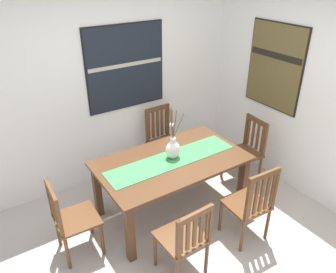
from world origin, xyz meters
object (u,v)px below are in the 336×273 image
at_px(centerpiece_vase, 173,148).
at_px(painting_on_back_wall, 126,67).
at_px(chair_0, 251,203).
at_px(chair_4, 246,150).
at_px(dining_table, 172,167).
at_px(chair_3, 163,139).
at_px(chair_1, 185,238).
at_px(chair_2, 71,218).
at_px(painting_on_side_wall, 275,67).

relative_size(centerpiece_vase, painting_on_back_wall, 0.57).
bearing_deg(chair_0, chair_4, 47.34).
distance_m(dining_table, centerpiece_vase, 0.23).
bearing_deg(chair_3, centerpiece_vase, -115.02).
bearing_deg(dining_table, centerpiece_vase, 38.23).
bearing_deg(dining_table, chair_1, -116.12).
distance_m(dining_table, chair_0, 0.97).
distance_m(dining_table, chair_2, 1.23).
xyz_separation_m(dining_table, painting_on_side_wall, (1.64, 0.08, 0.90)).
relative_size(centerpiece_vase, chair_3, 0.66).
relative_size(centerpiece_vase, painting_on_side_wall, 0.56).
bearing_deg(chair_3, chair_4, -47.59).
bearing_deg(painting_on_back_wall, chair_1, -102.87).
distance_m(centerpiece_vase, chair_1, 1.06).
height_order(centerpiece_vase, chair_4, centerpiece_vase).
bearing_deg(centerpiece_vase, chair_3, 64.98).
height_order(chair_2, chair_3, chair_3).
bearing_deg(dining_table, painting_on_back_wall, 88.27).
height_order(centerpiece_vase, chair_3, centerpiece_vase).
distance_m(dining_table, chair_1, 0.96).
bearing_deg(chair_1, centerpiece_vase, 62.85).
relative_size(chair_0, chair_3, 1.02).
height_order(chair_3, painting_on_back_wall, painting_on_back_wall).
xyz_separation_m(chair_0, chair_1, (-0.85, 0.00, -0.03)).
distance_m(centerpiece_vase, painting_on_side_wall, 1.75).
xyz_separation_m(chair_4, painting_on_back_wall, (-1.18, 1.13, 1.06)).
distance_m(chair_2, painting_on_side_wall, 3.06).
height_order(centerpiece_vase, chair_1, centerpiece_vase).
relative_size(dining_table, chair_0, 1.79).
distance_m(dining_table, chair_3, 0.97).
xyz_separation_m(dining_table, chair_1, (-0.42, -0.85, -0.17)).
bearing_deg(centerpiece_vase, dining_table, -141.77).
xyz_separation_m(chair_4, painting_on_side_wall, (0.43, 0.08, 1.06)).
bearing_deg(centerpiece_vase, chair_2, -178.65).
xyz_separation_m(chair_3, chair_4, (0.79, -0.87, -0.02)).
distance_m(chair_4, painting_on_side_wall, 1.15).
bearing_deg(chair_0, chair_1, 179.84).
bearing_deg(chair_2, chair_1, -46.49).
xyz_separation_m(chair_2, painting_on_back_wall, (1.25, 1.13, 1.07)).
height_order(chair_1, painting_on_side_wall, painting_on_side_wall).
bearing_deg(chair_0, painting_on_back_wall, 101.53).
bearing_deg(chair_4, chair_2, 179.96).
distance_m(chair_1, painting_on_back_wall, 2.28).
bearing_deg(chair_3, chair_0, -89.53).
bearing_deg(chair_4, painting_on_back_wall, 136.33).
bearing_deg(painting_on_side_wall, dining_table, -177.38).
xyz_separation_m(chair_1, painting_on_back_wall, (0.45, 1.97, 1.07)).
bearing_deg(chair_4, chair_3, 132.41).
height_order(chair_0, chair_4, chair_0).
relative_size(chair_4, painting_on_side_wall, 0.82).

